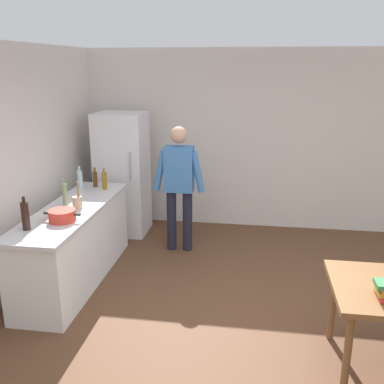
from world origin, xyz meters
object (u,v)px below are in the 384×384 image
at_px(utensil_jar, 77,202).
at_px(bottle_beer_brown, 95,179).
at_px(bottle_oil_amber, 104,180).
at_px(cooking_pot, 62,216).
at_px(bottle_vinegar_tall, 65,194).
at_px(bottle_water_clear, 80,179).
at_px(refrigerator, 123,174).
at_px(bottle_wine_dark, 25,216).
at_px(person, 179,181).

relative_size(utensil_jar, bottle_beer_brown, 1.23).
bearing_deg(bottle_beer_brown, bottle_oil_amber, -29.33).
xyz_separation_m(cooking_pot, bottle_vinegar_tall, (-0.18, 0.49, 0.08)).
distance_m(bottle_water_clear, bottle_oil_amber, 0.32).
bearing_deg(bottle_beer_brown, utensil_jar, -81.75).
height_order(bottle_beer_brown, bottle_oil_amber, bottle_oil_amber).
bearing_deg(cooking_pot, refrigerator, 89.58).
bearing_deg(refrigerator, bottle_water_clear, -110.62).
distance_m(bottle_water_clear, bottle_wine_dark, 1.48).
bearing_deg(person, bottle_vinegar_tall, -139.29).
height_order(cooking_pot, bottle_wine_dark, bottle_wine_dark).
bearing_deg(cooking_pot, utensil_jar, 90.60).
bearing_deg(refrigerator, bottle_vinegar_tall, -97.38).
height_order(refrigerator, bottle_beer_brown, refrigerator).
bearing_deg(bottle_vinegar_tall, cooking_pot, -69.17).
relative_size(refrigerator, cooking_pot, 4.50).
distance_m(refrigerator, bottle_wine_dark, 2.33).
relative_size(cooking_pot, bottle_beer_brown, 1.54).
relative_size(refrigerator, bottle_wine_dark, 5.29).
distance_m(bottle_beer_brown, bottle_vinegar_tall, 0.83).
distance_m(refrigerator, bottle_vinegar_tall, 1.56).
distance_m(cooking_pot, bottle_oil_amber, 1.22).
relative_size(cooking_pot, bottle_oil_amber, 1.43).
bearing_deg(utensil_jar, bottle_vinegar_tall, 155.99).
bearing_deg(bottle_water_clear, bottle_vinegar_tall, -80.94).
bearing_deg(bottle_wine_dark, person, 55.43).
bearing_deg(utensil_jar, bottle_water_clear, 110.39).
bearing_deg(bottle_water_clear, bottle_oil_amber, 4.28).
distance_m(bottle_beer_brown, bottle_water_clear, 0.20).
xyz_separation_m(refrigerator, cooking_pot, (-0.01, -2.03, 0.06)).
bearing_deg(bottle_vinegar_tall, refrigerator, 82.62).
distance_m(refrigerator, person, 1.10).
xyz_separation_m(bottle_water_clear, bottle_vinegar_tall, (0.11, -0.71, 0.01)).
distance_m(person, bottle_beer_brown, 1.11).
bearing_deg(person, bottle_beer_brown, -171.49).
distance_m(cooking_pot, bottle_water_clear, 1.24).
relative_size(refrigerator, utensil_jar, 5.62).
bearing_deg(bottle_oil_amber, bottle_wine_dark, -100.19).
height_order(bottle_wine_dark, bottle_vinegar_tall, bottle_wine_dark).
distance_m(bottle_water_clear, bottle_vinegar_tall, 0.72).
height_order(cooking_pot, bottle_water_clear, bottle_water_clear).
bearing_deg(bottle_oil_amber, cooking_pot, -91.14).
relative_size(cooking_pot, bottle_wine_dark, 1.18).
height_order(utensil_jar, bottle_water_clear, utensil_jar).
relative_size(refrigerator, bottle_vinegar_tall, 5.62).
xyz_separation_m(bottle_wine_dark, bottle_vinegar_tall, (0.06, 0.77, -0.01)).
xyz_separation_m(utensil_jar, bottle_vinegar_tall, (-0.18, 0.08, 0.06)).
relative_size(person, bottle_beer_brown, 6.54).
xyz_separation_m(person, bottle_vinegar_tall, (-1.15, -0.99, 0.06)).
distance_m(refrigerator, bottle_beer_brown, 0.74).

